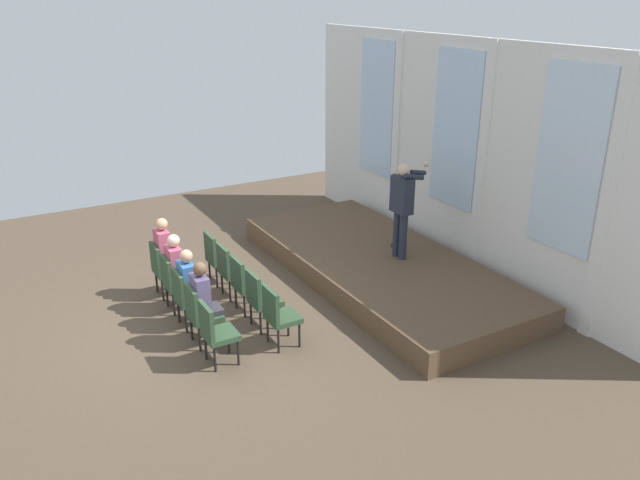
{
  "coord_description": "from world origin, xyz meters",
  "views": [
    {
      "loc": [
        8.46,
        -2.48,
        4.87
      ],
      "look_at": [
        0.06,
        2.3,
        1.0
      ],
      "focal_mm": 35.2,
      "sensor_mm": 36.0,
      "label": 1
    }
  ],
  "objects_px": {
    "speaker": "(402,204)",
    "chair_r0_c3": "(260,297)",
    "audience_r1_c2": "(191,284)",
    "chair_r1_c0": "(163,267)",
    "chair_r1_c2": "(186,295)",
    "mic_stand": "(399,229)",
    "audience_r1_c3": "(204,299)",
    "audience_r1_c1": "(178,268)",
    "chair_r0_c0": "(217,255)",
    "chair_r0_c1": "(230,268)",
    "chair_r1_c4": "(215,330)",
    "chair_r0_c4": "(278,313)",
    "chair_r1_c1": "(174,280)",
    "audience_r1_c0": "(166,253)",
    "chair_r1_c3": "(200,312)"
  },
  "relations": [
    {
      "from": "audience_r1_c1",
      "to": "chair_r1_c3",
      "type": "bearing_deg",
      "value": -3.84
    },
    {
      "from": "chair_r0_c4",
      "to": "chair_r1_c1",
      "type": "height_order",
      "value": "same"
    },
    {
      "from": "chair_r0_c1",
      "to": "chair_r1_c3",
      "type": "relative_size",
      "value": 1.0
    },
    {
      "from": "chair_r0_c3",
      "to": "chair_r0_c4",
      "type": "distance_m",
      "value": 0.61
    },
    {
      "from": "chair_r1_c1",
      "to": "chair_r1_c3",
      "type": "bearing_deg",
      "value": 0.0
    },
    {
      "from": "chair_r1_c0",
      "to": "audience_r1_c0",
      "type": "distance_m",
      "value": 0.24
    },
    {
      "from": "chair_r1_c0",
      "to": "chair_r1_c2",
      "type": "height_order",
      "value": "same"
    },
    {
      "from": "chair_r0_c0",
      "to": "chair_r0_c3",
      "type": "bearing_deg",
      "value": 0.0
    },
    {
      "from": "chair_r1_c0",
      "to": "audience_r1_c0",
      "type": "relative_size",
      "value": 0.68
    },
    {
      "from": "audience_r1_c2",
      "to": "chair_r1_c2",
      "type": "bearing_deg",
      "value": -90.0
    },
    {
      "from": "chair_r0_c3",
      "to": "chair_r1_c3",
      "type": "bearing_deg",
      "value": -90.0
    },
    {
      "from": "chair_r1_c0",
      "to": "chair_r1_c3",
      "type": "xyz_separation_m",
      "value": [
        1.83,
        0.0,
        0.0
      ]
    },
    {
      "from": "chair_r0_c0",
      "to": "chair_r1_c0",
      "type": "bearing_deg",
      "value": -90.0
    },
    {
      "from": "audience_r1_c1",
      "to": "speaker",
      "type": "bearing_deg",
      "value": 78.14
    },
    {
      "from": "chair_r0_c4",
      "to": "chair_r1_c0",
      "type": "relative_size",
      "value": 1.0
    },
    {
      "from": "chair_r0_c3",
      "to": "audience_r1_c2",
      "type": "relative_size",
      "value": 0.74
    },
    {
      "from": "chair_r1_c4",
      "to": "chair_r1_c2",
      "type": "bearing_deg",
      "value": 180.0
    },
    {
      "from": "chair_r1_c3",
      "to": "audience_r1_c3",
      "type": "bearing_deg",
      "value": 90.0
    },
    {
      "from": "chair_r0_c0",
      "to": "chair_r1_c0",
      "type": "relative_size",
      "value": 1.0
    },
    {
      "from": "speaker",
      "to": "chair_r0_c3",
      "type": "xyz_separation_m",
      "value": [
        0.42,
        -2.93,
        -0.88
      ]
    },
    {
      "from": "audience_r1_c0",
      "to": "audience_r1_c3",
      "type": "xyz_separation_m",
      "value": [
        1.83,
        0.0,
        -0.04
      ]
    },
    {
      "from": "chair_r0_c1",
      "to": "chair_r0_c3",
      "type": "relative_size",
      "value": 1.0
    },
    {
      "from": "chair_r0_c0",
      "to": "audience_r1_c0",
      "type": "relative_size",
      "value": 0.68
    },
    {
      "from": "chair_r0_c0",
      "to": "chair_r0_c1",
      "type": "height_order",
      "value": "same"
    },
    {
      "from": "audience_r1_c2",
      "to": "chair_r1_c0",
      "type": "bearing_deg",
      "value": -176.05
    },
    {
      "from": "audience_r1_c1",
      "to": "audience_r1_c3",
      "type": "distance_m",
      "value": 1.22
    },
    {
      "from": "chair_r0_c0",
      "to": "chair_r1_c0",
      "type": "height_order",
      "value": "same"
    },
    {
      "from": "chair_r0_c1",
      "to": "chair_r1_c3",
      "type": "distance_m",
      "value": 1.55
    },
    {
      "from": "speaker",
      "to": "chair_r1_c4",
      "type": "xyz_separation_m",
      "value": [
        1.03,
        -3.89,
        -0.88
      ]
    },
    {
      "from": "mic_stand",
      "to": "audience_r1_c0",
      "type": "xyz_separation_m",
      "value": [
        -1.0,
        -4.09,
        0.01
      ]
    },
    {
      "from": "chair_r0_c0",
      "to": "chair_r0_c1",
      "type": "xyz_separation_m",
      "value": [
        0.61,
        0.0,
        0.0
      ]
    },
    {
      "from": "audience_r1_c1",
      "to": "chair_r1_c2",
      "type": "bearing_deg",
      "value": -7.65
    },
    {
      "from": "chair_r1_c2",
      "to": "chair_r1_c3",
      "type": "xyz_separation_m",
      "value": [
        0.61,
        0.0,
        0.0
      ]
    },
    {
      "from": "speaker",
      "to": "mic_stand",
      "type": "bearing_deg",
      "value": 145.73
    },
    {
      "from": "chair_r1_c0",
      "to": "speaker",
      "type": "bearing_deg",
      "value": 70.07
    },
    {
      "from": "mic_stand",
      "to": "chair_r1_c1",
      "type": "xyz_separation_m",
      "value": [
        -0.39,
        -4.17,
        -0.22
      ]
    },
    {
      "from": "speaker",
      "to": "chair_r0_c4",
      "type": "bearing_deg",
      "value": -70.58
    },
    {
      "from": "chair_r0_c3",
      "to": "chair_r1_c2",
      "type": "xyz_separation_m",
      "value": [
        -0.61,
        -0.96,
        0.0
      ]
    },
    {
      "from": "chair_r1_c0",
      "to": "mic_stand",
      "type": "bearing_deg",
      "value": 76.54
    },
    {
      "from": "audience_r1_c3",
      "to": "chair_r0_c0",
      "type": "bearing_deg",
      "value": 154.35
    },
    {
      "from": "chair_r1_c1",
      "to": "chair_r1_c2",
      "type": "relative_size",
      "value": 1.0
    },
    {
      "from": "chair_r0_c0",
      "to": "chair_r1_c3",
      "type": "height_order",
      "value": "same"
    },
    {
      "from": "audience_r1_c3",
      "to": "audience_r1_c1",
      "type": "bearing_deg",
      "value": -179.98
    },
    {
      "from": "chair_r0_c0",
      "to": "chair_r1_c2",
      "type": "relative_size",
      "value": 1.0
    },
    {
      "from": "chair_r1_c3",
      "to": "audience_r1_c3",
      "type": "height_order",
      "value": "audience_r1_c3"
    },
    {
      "from": "chair_r0_c4",
      "to": "speaker",
      "type": "bearing_deg",
      "value": 109.42
    },
    {
      "from": "chair_r0_c3",
      "to": "chair_r1_c2",
      "type": "bearing_deg",
      "value": -122.4
    },
    {
      "from": "mic_stand",
      "to": "chair_r1_c0",
      "type": "xyz_separation_m",
      "value": [
        -1.0,
        -4.17,
        -0.22
      ]
    },
    {
      "from": "audience_r1_c1",
      "to": "chair_r0_c0",
      "type": "bearing_deg",
      "value": 124.75
    },
    {
      "from": "chair_r0_c0",
      "to": "chair_r1_c4",
      "type": "height_order",
      "value": "same"
    }
  ]
}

